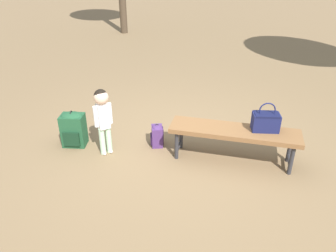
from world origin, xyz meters
The scene contains 6 objects.
ground_plane centered at (0.00, 0.00, 0.00)m, with size 40.00×40.00×0.00m, color brown.
park_bench centered at (-0.79, 0.07, 0.39)m, with size 1.61×0.43×0.45m.
handbag centered at (-1.14, 0.01, 0.58)m, with size 0.35×0.23×0.37m.
child_standing centered at (0.86, 0.28, 0.60)m, with size 0.19×0.19×0.91m.
backpack_large centered at (1.36, 0.18, 0.26)m, with size 0.34×0.31×0.52m.
backpack_small centered at (0.24, -0.06, 0.17)m, with size 0.21×0.23×0.33m.
Camera 1 is at (-0.78, 3.68, 2.38)m, focal length 34.75 mm.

